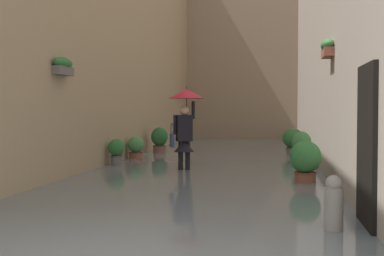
% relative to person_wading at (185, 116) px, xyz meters
% --- Properties ---
extents(ground_plane, '(60.00, 60.00, 0.00)m').
position_rel_person_wading_xyz_m(ground_plane, '(-0.53, -2.91, -1.47)').
color(ground_plane, gray).
extents(flood_water, '(6.40, 26.97, 0.16)m').
position_rel_person_wading_xyz_m(flood_water, '(-0.53, -2.91, -1.39)').
color(flood_water, slate).
rests_on(flood_water, ground_plane).
extents(building_facade_far, '(9.20, 1.80, 11.09)m').
position_rel_person_wading_xyz_m(building_facade_far, '(-0.53, -14.30, 4.07)').
color(building_facade_far, gray).
rests_on(building_facade_far, ground_plane).
extents(person_wading, '(0.90, 0.90, 2.20)m').
position_rel_person_wading_xyz_m(person_wading, '(0.00, 0.00, 0.00)').
color(person_wading, '#2D2319').
rests_on(person_wading, ground_plane).
extents(potted_plant_mid_right, '(0.44, 0.44, 0.85)m').
position_rel_person_wading_xyz_m(potted_plant_mid_right, '(2.01, -0.78, -0.98)').
color(potted_plant_mid_right, '#66605B').
rests_on(potted_plant_mid_right, ground_plane).
extents(potted_plant_far_left, '(0.64, 0.64, 1.00)m').
position_rel_person_wading_xyz_m(potted_plant_far_left, '(-2.79, 1.74, -0.90)').
color(potted_plant_far_left, brown).
rests_on(potted_plant_far_left, ground_plane).
extents(potted_plant_far_right, '(0.50, 0.50, 0.83)m').
position_rel_person_wading_xyz_m(potted_plant_far_right, '(1.98, -2.60, -1.02)').
color(potted_plant_far_right, brown).
rests_on(potted_plant_far_right, ground_plane).
extents(potted_plant_mid_left, '(0.70, 0.70, 1.01)m').
position_rel_person_wading_xyz_m(potted_plant_mid_left, '(-2.79, -4.75, -0.88)').
color(potted_plant_mid_left, '#66605B').
rests_on(potted_plant_mid_left, ground_plane).
extents(potted_plant_near_right, '(0.58, 0.58, 1.02)m').
position_rel_person_wading_xyz_m(potted_plant_near_right, '(1.77, -4.89, -0.90)').
color(potted_plant_near_right, brown).
rests_on(potted_plant_near_right, ground_plane).
extents(potted_plant_near_left, '(0.53, 0.53, 1.04)m').
position_rel_person_wading_xyz_m(potted_plant_near_left, '(-2.92, -1.98, -0.89)').
color(potted_plant_near_left, brown).
rests_on(potted_plant_near_left, ground_plane).
extents(mooring_bollard, '(0.23, 0.23, 0.83)m').
position_rel_person_wading_xyz_m(mooring_bollard, '(-2.87, 5.86, -1.06)').
color(mooring_bollard, gray).
rests_on(mooring_bollard, ground_plane).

